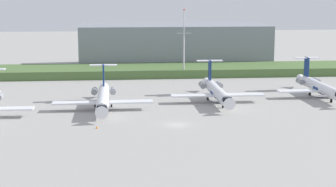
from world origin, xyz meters
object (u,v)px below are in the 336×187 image
(regional_jet_fourth, at_px, (217,91))
(antenna_mast, at_px, (184,50))
(safety_cone_front_marker, at_px, (97,127))
(regional_jet_fifth, at_px, (320,87))
(regional_jet_third, at_px, (103,98))

(regional_jet_fourth, height_order, antenna_mast, antenna_mast)
(safety_cone_front_marker, bearing_deg, regional_jet_fifth, 27.24)
(regional_jet_fourth, relative_size, safety_cone_front_marker, 56.36)
(regional_jet_third, height_order, antenna_mast, antenna_mast)
(regional_jet_fourth, bearing_deg, regional_jet_fifth, 7.77)
(antenna_mast, bearing_deg, regional_jet_fourth, -84.94)
(regional_jet_third, bearing_deg, safety_cone_front_marker, -92.66)
(regional_jet_third, xyz_separation_m, regional_jet_fourth, (27.72, 6.31, 0.00))
(regional_jet_fourth, relative_size, regional_jet_fifth, 1.00)
(regional_jet_fourth, xyz_separation_m, antenna_mast, (-3.39, 38.33, 6.42))
(safety_cone_front_marker, bearing_deg, regional_jet_fourth, 41.35)
(regional_jet_fifth, xyz_separation_m, safety_cone_front_marker, (-56.21, -28.94, -2.26))
(antenna_mast, bearing_deg, safety_cone_front_marker, -111.65)
(regional_jet_third, relative_size, regional_jet_fourth, 1.00)
(safety_cone_front_marker, bearing_deg, regional_jet_third, 87.34)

